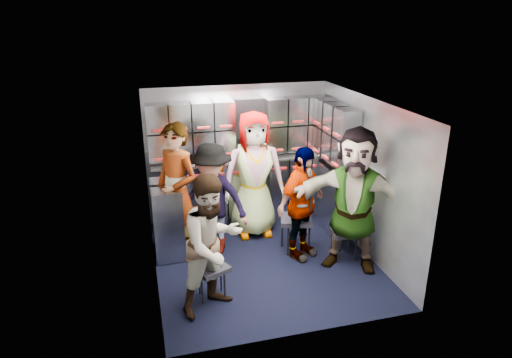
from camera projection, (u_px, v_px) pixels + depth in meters
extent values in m
plane|color=black|center=(264.00, 261.00, 6.06)|extent=(3.00, 3.00, 0.00)
cube|color=gray|center=(238.00, 153.00, 7.06)|extent=(2.80, 0.04, 2.10)
cube|color=gray|center=(150.00, 198.00, 5.36)|extent=(0.04, 3.00, 2.10)
cube|color=gray|center=(366.00, 177.00, 6.03)|extent=(0.04, 3.00, 2.10)
cube|color=silver|center=(265.00, 104.00, 5.33)|extent=(2.80, 3.00, 0.02)
cube|color=#969CA6|center=(241.00, 191.00, 7.06)|extent=(2.68, 0.38, 0.99)
cube|color=#969CA6|center=(167.00, 219.00, 6.11)|extent=(0.38, 0.76, 0.99)
cube|color=#B2B4B9|center=(241.00, 159.00, 6.88)|extent=(2.68, 0.42, 0.03)
cube|color=#969CA6|center=(240.00, 128.00, 6.77)|extent=(2.68, 0.28, 0.82)
cube|color=#969CA6|center=(336.00, 133.00, 6.48)|extent=(0.28, 1.00, 0.82)
cube|color=#969CA6|center=(334.00, 200.00, 6.73)|extent=(0.28, 1.20, 1.00)
cube|color=maroon|center=(244.00, 172.00, 6.74)|extent=(2.60, 0.02, 0.03)
cube|color=black|center=(211.00, 268.00, 5.16)|extent=(0.45, 0.44, 0.05)
cylinder|color=black|center=(202.00, 290.00, 5.10)|extent=(0.02, 0.02, 0.37)
cylinder|color=black|center=(225.00, 287.00, 5.17)|extent=(0.02, 0.02, 0.37)
cylinder|color=black|center=(199.00, 280.00, 5.30)|extent=(0.02, 0.02, 0.37)
cylinder|color=black|center=(221.00, 277.00, 5.36)|extent=(0.02, 0.02, 0.37)
cube|color=black|center=(211.00, 218.00, 6.34)|extent=(0.47, 0.45, 0.06)
cylinder|color=black|center=(203.00, 237.00, 6.27)|extent=(0.02, 0.02, 0.40)
cylinder|color=black|center=(223.00, 234.00, 6.34)|extent=(0.02, 0.02, 0.40)
cylinder|color=black|center=(200.00, 229.00, 6.49)|extent=(0.02, 0.02, 0.40)
cylinder|color=black|center=(220.00, 227.00, 6.56)|extent=(0.02, 0.02, 0.40)
cube|color=black|center=(251.00, 199.00, 6.84)|extent=(0.54, 0.53, 0.07)
cylinder|color=black|center=(243.00, 219.00, 6.77)|extent=(0.03, 0.03, 0.44)
cylinder|color=black|center=(263.00, 216.00, 6.84)|extent=(0.03, 0.03, 0.44)
cylinder|color=black|center=(239.00, 212.00, 7.01)|extent=(0.03, 0.03, 0.44)
cylinder|color=black|center=(258.00, 209.00, 7.08)|extent=(0.03, 0.03, 0.44)
cube|color=black|center=(296.00, 220.00, 6.20)|extent=(0.50, 0.48, 0.06)
cylinder|color=black|center=(288.00, 241.00, 6.12)|extent=(0.03, 0.03, 0.43)
cylinder|color=black|center=(309.00, 238.00, 6.20)|extent=(0.03, 0.03, 0.43)
cylinder|color=black|center=(282.00, 232.00, 6.36)|extent=(0.03, 0.03, 0.43)
cylinder|color=black|center=(302.00, 230.00, 6.43)|extent=(0.03, 0.03, 0.43)
cube|color=black|center=(345.00, 232.00, 6.01)|extent=(0.40, 0.38, 0.05)
cylinder|color=black|center=(338.00, 251.00, 5.95)|extent=(0.02, 0.02, 0.36)
cylinder|color=black|center=(356.00, 248.00, 6.01)|extent=(0.02, 0.02, 0.36)
cylinder|color=black|center=(332.00, 243.00, 6.14)|extent=(0.02, 0.02, 0.36)
cylinder|color=black|center=(349.00, 241.00, 6.21)|extent=(0.02, 0.02, 0.36)
imported|color=black|center=(177.00, 193.00, 5.88)|extent=(0.77, 0.79, 1.83)
imported|color=black|center=(213.00, 244.00, 4.86)|extent=(0.95, 0.88, 1.57)
imported|color=black|center=(212.00, 199.00, 6.05)|extent=(1.14, 1.01, 1.54)
imported|color=black|center=(254.00, 175.00, 6.52)|extent=(0.92, 0.62, 1.84)
imported|color=black|center=(301.00, 204.00, 5.92)|extent=(0.96, 0.80, 1.53)
imported|color=black|center=(354.00, 200.00, 5.66)|extent=(1.73, 1.39, 1.84)
cylinder|color=white|center=(222.00, 152.00, 6.71)|extent=(0.07, 0.07, 0.26)
cylinder|color=white|center=(208.00, 153.00, 6.66)|extent=(0.07, 0.07, 0.26)
cylinder|color=white|center=(271.00, 150.00, 6.90)|extent=(0.06, 0.06, 0.22)
cylinder|color=beige|center=(205.00, 159.00, 6.67)|extent=(0.08, 0.08, 0.10)
cylinder|color=beige|center=(317.00, 150.00, 7.09)|extent=(0.08, 0.08, 0.09)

